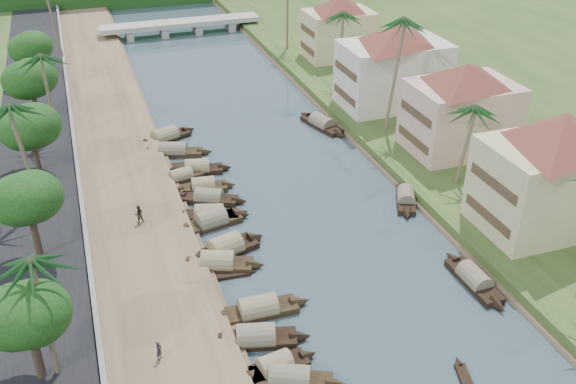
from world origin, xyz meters
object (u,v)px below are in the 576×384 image
object	(u,v)px
person_near	(159,350)
sampan_1	(275,367)
bridge	(180,25)
building_near	(553,172)
sampan_0	(290,380)

from	to	relation	value
person_near	sampan_1	bearing A→B (deg)	-75.10
bridge	building_near	bearing A→B (deg)	-75.61
building_near	sampan_1	distance (m)	29.90
bridge	building_near	xyz separation A→B (m)	(18.99, -74.00, 4.66)
bridge	sampan_0	size ratio (longest dim) A/B	3.51
sampan_0	person_near	xyz separation A→B (m)	(-7.90, 4.38, 1.14)
sampan_1	bridge	bearing A→B (deg)	75.01
sampan_0	sampan_1	xyz separation A→B (m)	(-0.56, 1.42, -0.00)
person_near	building_near	bearing A→B (deg)	-44.51
building_near	sampan_0	distance (m)	29.81
bridge	sampan_1	xyz separation A→B (m)	(-9.09, -82.34, -1.31)
bridge	sampan_1	bearing A→B (deg)	-96.30
sampan_1	person_near	xyz separation A→B (m)	(-7.34, 2.96, 1.14)
sampan_0	person_near	bearing A→B (deg)	175.42
bridge	person_near	bearing A→B (deg)	-101.70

